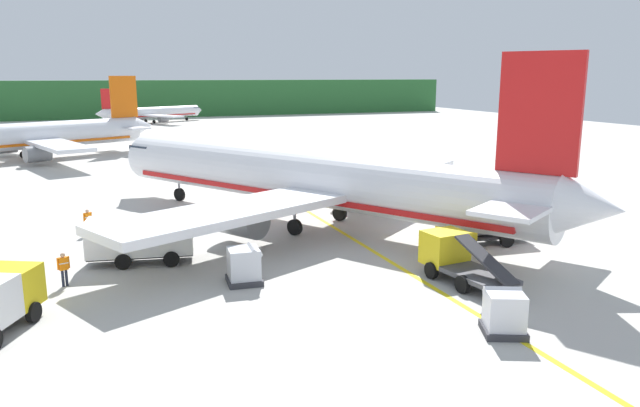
# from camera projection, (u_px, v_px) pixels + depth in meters

# --- Properties ---
(distant_treeline) EXTENTS (216.00, 6.00, 9.30)m
(distant_treeline) POSITION_uv_depth(u_px,v_px,m) (41.00, 100.00, 144.72)
(distant_treeline) COLOR #28602D
(distant_treeline) RESTS_ON ground
(airliner_foreground) EXTENTS (31.73, 37.36, 11.90)m
(airliner_foreground) POSITION_uv_depth(u_px,v_px,m) (308.00, 179.00, 42.80)
(airliner_foreground) COLOR white
(airliner_foreground) RESTS_ON ground
(airliner_mid_apron) EXTENTS (34.86, 29.36, 10.53)m
(airliner_mid_apron) POSITION_uv_depth(u_px,v_px,m) (22.00, 137.00, 75.55)
(airliner_mid_apron) COLOR silver
(airliner_mid_apron) RESTS_ON ground
(airliner_far_taxiway) EXTENTS (25.49, 21.51, 7.80)m
(airliner_far_taxiway) POSITION_uv_depth(u_px,v_px,m) (152.00, 113.00, 136.23)
(airliner_far_taxiway) COLOR white
(airliner_far_taxiway) RESTS_ON ground
(airliner_distant) EXTENTS (22.95, 18.98, 6.54)m
(airliner_distant) POSITION_uv_depth(u_px,v_px,m) (142.00, 108.00, 163.35)
(airliner_distant) COLOR silver
(airliner_distant) RESTS_ON ground
(service_truck_baggage) EXTENTS (6.16, 3.21, 2.65)m
(service_truck_baggage) POSITION_uv_depth(u_px,v_px,m) (140.00, 238.00, 34.59)
(service_truck_baggage) COLOR white
(service_truck_baggage) RESTS_ON ground
(service_truck_catering) EXTENTS (6.16, 2.81, 2.40)m
(service_truck_catering) POSITION_uv_depth(u_px,v_px,m) (483.00, 223.00, 38.47)
(service_truck_catering) COLOR yellow
(service_truck_catering) RESTS_ON ground
(service_truck_pushback) EXTENTS (2.88, 6.12, 2.52)m
(service_truck_pushback) POSITION_uv_depth(u_px,v_px,m) (455.00, 257.00, 31.93)
(service_truck_pushback) COLOR yellow
(service_truck_pushback) RESTS_ON ground
(cargo_container_near) EXTENTS (2.27, 2.27, 1.95)m
(cargo_container_near) POSITION_uv_depth(u_px,v_px,m) (504.00, 313.00, 25.16)
(cargo_container_near) COLOR #333338
(cargo_container_near) RESTS_ON ground
(cargo_container_mid) EXTENTS (1.91, 1.91, 2.01)m
(cargo_container_mid) POSITION_uv_depth(u_px,v_px,m) (244.00, 266.00, 31.29)
(cargo_container_mid) COLOR #333338
(cargo_container_mid) RESTS_ON ground
(crew_marshaller) EXTENTS (0.56, 0.43, 1.76)m
(crew_marshaller) POSITION_uv_depth(u_px,v_px,m) (88.00, 220.00, 40.83)
(crew_marshaller) COLOR #191E33
(crew_marshaller) RESTS_ON ground
(crew_loader_left) EXTENTS (0.60, 0.36, 1.79)m
(crew_loader_left) POSITION_uv_depth(u_px,v_px,m) (64.00, 266.00, 30.79)
(crew_loader_left) COLOR #191E33
(crew_loader_left) RESTS_ON ground
(apron_guide_line) EXTENTS (0.30, 60.00, 0.01)m
(apron_guide_line) POSITION_uv_depth(u_px,v_px,m) (353.00, 239.00, 39.93)
(apron_guide_line) COLOR yellow
(apron_guide_line) RESTS_ON ground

